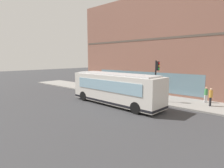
% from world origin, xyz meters
% --- Properties ---
extents(ground, '(120.00, 120.00, 0.00)m').
position_xyz_m(ground, '(0.00, 0.00, 0.00)').
color(ground, '#38383A').
extents(sidewalk_curb, '(4.54, 40.00, 0.15)m').
position_xyz_m(sidewalk_curb, '(4.87, 0.00, 0.07)').
color(sidewalk_curb, gray).
rests_on(sidewalk_curb, ground).
extents(building_corner, '(6.80, 21.87, 12.54)m').
position_xyz_m(building_corner, '(10.51, 0.00, 6.26)').
color(building_corner, '#8C5B4C').
rests_on(building_corner, ground).
extents(city_bus_nearside, '(2.96, 10.14, 3.07)m').
position_xyz_m(city_bus_nearside, '(-0.08, -1.48, 1.55)').
color(city_bus_nearside, silver).
rests_on(city_bus_nearside, ground).
extents(traffic_light_near_corner, '(0.32, 0.49, 4.17)m').
position_xyz_m(traffic_light_near_corner, '(3.18, -4.16, 3.05)').
color(traffic_light_near_corner, black).
rests_on(traffic_light_near_corner, sidewalk_curb).
extents(fire_hydrant, '(0.35, 0.35, 0.74)m').
position_xyz_m(fire_hydrant, '(4.62, -1.02, 0.51)').
color(fire_hydrant, yellow).
rests_on(fire_hydrant, sidewalk_curb).
extents(pedestrian_by_light_pole, '(0.32, 0.32, 1.56)m').
position_xyz_m(pedestrian_by_light_pole, '(6.12, -8.07, 1.04)').
color(pedestrian_by_light_pole, silver).
rests_on(pedestrian_by_light_pole, sidewalk_curb).
extents(pedestrian_walking_along_curb, '(0.32, 0.32, 1.71)m').
position_xyz_m(pedestrian_walking_along_curb, '(4.34, 1.36, 1.13)').
color(pedestrian_walking_along_curb, '#3359A5').
rests_on(pedestrian_walking_along_curb, sidewalk_curb).
extents(pedestrian_near_hydrant, '(0.32, 0.32, 1.75)m').
position_xyz_m(pedestrian_near_hydrant, '(5.99, 2.15, 1.16)').
color(pedestrian_near_hydrant, '#3359A5').
rests_on(pedestrian_near_hydrant, sidewalk_curb).
extents(pedestrian_near_building_entrance, '(0.32, 0.32, 1.67)m').
position_xyz_m(pedestrian_near_building_entrance, '(4.87, -8.81, 1.11)').
color(pedestrian_near_building_entrance, black).
rests_on(pedestrian_near_building_entrance, sidewalk_curb).
extents(newspaper_vending_box, '(0.44, 0.43, 0.90)m').
position_xyz_m(newspaper_vending_box, '(5.04, 3.92, 0.60)').
color(newspaper_vending_box, '#263F99').
rests_on(newspaper_vending_box, sidewalk_curb).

